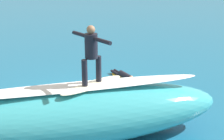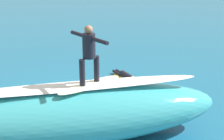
{
  "view_description": "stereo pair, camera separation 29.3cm",
  "coord_description": "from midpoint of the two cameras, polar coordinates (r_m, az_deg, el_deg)",
  "views": [
    {
      "loc": [
        -1.3,
        11.29,
        5.42
      ],
      "look_at": [
        -1.39,
        0.05,
        1.32
      ],
      "focal_mm": 55.08,
      "sensor_mm": 36.0,
      "label": 1
    },
    {
      "loc": [
        -1.59,
        11.28,
        5.42
      ],
      "look_at": [
        -1.39,
        0.05,
        1.32
      ],
      "focal_mm": 55.08,
      "sensor_mm": 36.0,
      "label": 2
    }
  ],
  "objects": [
    {
      "name": "wave_crest",
      "position": [
        9.93,
        -6.04,
        -7.49
      ],
      "size": [
        9.06,
        4.17,
        1.69
      ],
      "primitive_type": "ellipsoid",
      "rotation": [
        0.0,
        0.0,
        0.24
      ],
      "color": "teal",
      "rests_on": "ground_plane"
    },
    {
      "name": "surfboard_paddling",
      "position": [
        14.63,
        3.01,
        -1.58
      ],
      "size": [
        1.48,
        2.0,
        0.06
      ],
      "primitive_type": "ellipsoid",
      "rotation": [
        0.0,
        0.0,
        2.1
      ],
      "color": "yellow",
      "rests_on": "ground_plane"
    },
    {
      "name": "ground_plane",
      "position": [
        12.6,
        -5.67,
        -5.52
      ],
      "size": [
        120.0,
        120.0,
        0.0
      ],
      "primitive_type": "plane",
      "color": "#196084"
    },
    {
      "name": "surfer_paddling",
      "position": [
        14.67,
        2.77,
        -0.88
      ],
      "size": [
        0.95,
        1.42,
        0.28
      ],
      "rotation": [
        0.0,
        0.0,
        2.1
      ],
      "color": "black",
      "rests_on": "surfboard_paddling"
    },
    {
      "name": "surfboard_riding",
      "position": [
        9.63,
        -2.83,
        -2.46
      ],
      "size": [
        1.92,
        1.79,
        0.1
      ],
      "primitive_type": "ellipsoid",
      "rotation": [
        0.0,
        0.0,
        0.73
      ],
      "color": "#EAE5C6",
      "rests_on": "wave_crest"
    },
    {
      "name": "foam_patch_mid",
      "position": [
        12.74,
        -7.11,
        -4.88
      ],
      "size": [
        0.73,
        0.73,
        0.16
      ],
      "primitive_type": "ellipsoid",
      "rotation": [
        0.0,
        0.0,
        0.85
      ],
      "color": "white",
      "rests_on": "ground_plane"
    },
    {
      "name": "foam_patch_near",
      "position": [
        13.29,
        -1.58,
        -3.77
      ],
      "size": [
        0.54,
        0.58,
        0.1
      ],
      "primitive_type": "ellipsoid",
      "rotation": [
        0.0,
        0.0,
        1.67
      ],
      "color": "white",
      "rests_on": "ground_plane"
    },
    {
      "name": "surfer_riding",
      "position": [
        9.29,
        -2.93,
        3.29
      ],
      "size": [
        1.12,
        1.23,
        1.64
      ],
      "rotation": [
        0.0,
        0.0,
        0.73
      ],
      "color": "black",
      "rests_on": "surfboard_riding"
    },
    {
      "name": "wave_foam_lip",
      "position": [
        9.56,
        -6.23,
        -2.79
      ],
      "size": [
        7.45,
        2.51,
        0.08
      ],
      "primitive_type": "ellipsoid",
      "rotation": [
        0.0,
        0.0,
        0.24
      ],
      "color": "white",
      "rests_on": "wave_crest"
    }
  ]
}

